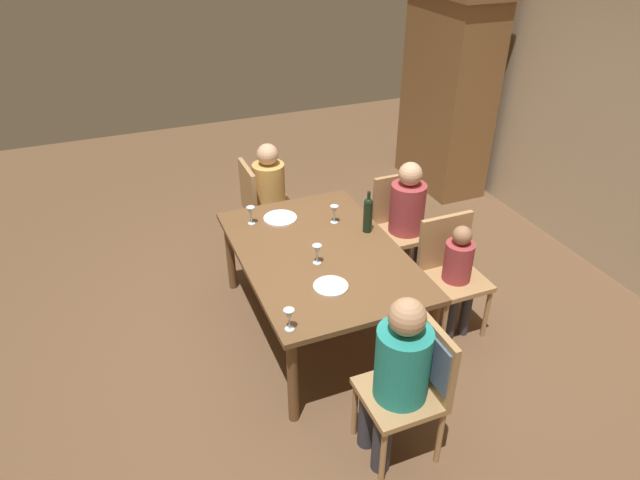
# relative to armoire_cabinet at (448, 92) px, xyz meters

# --- Properties ---
(ground_plane) EXTENTS (10.00, 10.00, 0.00)m
(ground_plane) POSITION_rel_armoire_cabinet_xyz_m (1.96, -2.33, -1.10)
(ground_plane) COLOR brown
(rear_room_partition) EXTENTS (6.40, 0.12, 2.70)m
(rear_room_partition) POSITION_rel_armoire_cabinet_xyz_m (1.96, 0.45, 0.25)
(rear_room_partition) COLOR tan
(rear_room_partition) RESTS_ON ground_plane
(armoire_cabinet) EXTENTS (1.18, 0.62, 2.18)m
(armoire_cabinet) POSITION_rel_armoire_cabinet_xyz_m (0.00, 0.00, 0.00)
(armoire_cabinet) COLOR brown
(armoire_cabinet) RESTS_ON ground_plane
(dining_table) EXTENTS (1.73, 1.16, 0.72)m
(dining_table) POSITION_rel_armoire_cabinet_xyz_m (1.96, -2.33, -0.45)
(dining_table) COLOR brown
(dining_table) RESTS_ON ground_plane
(chair_far_left) EXTENTS (0.44, 0.44, 0.92)m
(chair_far_left) POSITION_rel_armoire_cabinet_xyz_m (1.49, -1.37, -0.56)
(chair_far_left) COLOR #A87F51
(chair_far_left) RESTS_ON ground_plane
(chair_right_end) EXTENTS (0.44, 0.46, 0.92)m
(chair_right_end) POSITION_rel_armoire_cabinet_xyz_m (3.21, -2.20, -0.50)
(chair_right_end) COLOR #A87F51
(chair_right_end) RESTS_ON ground_plane
(chair_left_end) EXTENTS (0.44, 0.44, 0.92)m
(chair_left_end) POSITION_rel_armoire_cabinet_xyz_m (0.72, -2.42, -0.56)
(chair_left_end) COLOR #A87F51
(chair_left_end) RESTS_ON ground_plane
(chair_far_right) EXTENTS (0.44, 0.44, 0.92)m
(chair_far_right) POSITION_rel_armoire_cabinet_xyz_m (2.26, -1.37, -0.56)
(chair_far_right) COLOR #A87F51
(chair_far_right) RESTS_ON ground_plane
(person_woman_host) EXTENTS (0.34, 0.30, 1.12)m
(person_woman_host) POSITION_rel_armoire_cabinet_xyz_m (1.60, -1.37, -0.45)
(person_woman_host) COLOR #33333D
(person_woman_host) RESTS_ON ground_plane
(person_man_bearded) EXTENTS (0.32, 0.37, 1.16)m
(person_man_bearded) POSITION_rel_armoire_cabinet_xyz_m (3.21, -2.35, -0.43)
(person_man_bearded) COLOR #33333D
(person_man_bearded) RESTS_ON ground_plane
(person_man_guest) EXTENTS (0.29, 0.34, 1.10)m
(person_man_guest) POSITION_rel_armoire_cabinet_xyz_m (0.72, -2.30, -0.46)
(person_man_guest) COLOR #33333D
(person_man_guest) RESTS_ON ground_plane
(person_child_small) EXTENTS (0.25, 0.22, 0.94)m
(person_child_small) POSITION_rel_armoire_cabinet_xyz_m (2.37, -1.37, -0.54)
(person_child_small) COLOR #33333D
(person_child_small) RESTS_ON ground_plane
(wine_bottle_tall_green) EXTENTS (0.07, 0.07, 0.34)m
(wine_bottle_tall_green) POSITION_rel_armoire_cabinet_xyz_m (1.83, -1.88, -0.22)
(wine_bottle_tall_green) COLOR black
(wine_bottle_tall_green) RESTS_ON dining_table
(wine_glass_near_left) EXTENTS (0.07, 0.07, 0.15)m
(wine_glass_near_left) POSITION_rel_armoire_cabinet_xyz_m (2.70, -2.83, -0.27)
(wine_glass_near_left) COLOR silver
(wine_glass_near_left) RESTS_ON dining_table
(wine_glass_centre) EXTENTS (0.07, 0.07, 0.15)m
(wine_glass_centre) POSITION_rel_armoire_cabinet_xyz_m (1.37, -2.68, -0.27)
(wine_glass_centre) COLOR silver
(wine_glass_centre) RESTS_ON dining_table
(wine_glass_near_right) EXTENTS (0.07, 0.07, 0.15)m
(wine_glass_near_right) POSITION_rel_armoire_cabinet_xyz_m (1.60, -2.06, -0.27)
(wine_glass_near_right) COLOR silver
(wine_glass_near_right) RESTS_ON dining_table
(wine_glass_far) EXTENTS (0.07, 0.07, 0.15)m
(wine_glass_far) POSITION_rel_armoire_cabinet_xyz_m (2.09, -2.40, -0.27)
(wine_glass_far) COLOR silver
(wine_glass_far) RESTS_ON dining_table
(dinner_plate_host) EXTENTS (0.27, 0.27, 0.01)m
(dinner_plate_host) POSITION_rel_armoire_cabinet_xyz_m (1.39, -2.44, -0.37)
(dinner_plate_host) COLOR white
(dinner_plate_host) RESTS_ON dining_table
(dinner_plate_guest_left) EXTENTS (0.24, 0.24, 0.01)m
(dinner_plate_guest_left) POSITION_rel_armoire_cabinet_xyz_m (2.40, -2.43, -0.37)
(dinner_plate_guest_left) COLOR silver
(dinner_plate_guest_left) RESTS_ON dining_table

